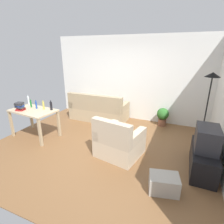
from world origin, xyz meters
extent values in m
cube|color=brown|center=(0.00, 0.00, -0.01)|extent=(5.20, 4.40, 0.02)
cube|color=white|center=(0.00, 2.20, 1.35)|extent=(5.20, 0.10, 2.70)
cube|color=tan|center=(-0.86, 1.65, 0.20)|extent=(1.89, 0.84, 0.40)
cube|color=tan|center=(-0.86, 1.31, 0.66)|extent=(1.89, 0.16, 0.52)
cube|color=tan|center=(0.00, 1.65, 0.51)|extent=(0.16, 0.84, 0.22)
cube|color=tan|center=(-1.72, 1.65, 0.51)|extent=(0.16, 0.84, 0.22)
cube|color=black|center=(2.25, -0.04, 0.24)|extent=(0.44, 1.10, 0.48)
cube|color=#2D2D33|center=(2.25, -0.04, 0.70)|extent=(0.40, 0.60, 0.44)
cube|color=black|center=(2.46, -0.04, 0.70)|extent=(0.01, 0.52, 0.36)
cylinder|color=black|center=(2.25, 0.86, 0.01)|extent=(0.26, 0.26, 0.03)
cylinder|color=black|center=(2.25, 0.86, 0.87)|extent=(0.03, 0.03, 1.68)
cone|color=black|center=(2.25, 0.86, 1.76)|extent=(0.32, 0.32, 0.10)
cube|color=#C6B28E|center=(-1.87, -0.18, 0.74)|extent=(1.26, 0.82, 0.04)
cube|color=tan|center=(-2.46, -0.43, 0.36)|extent=(0.07, 0.07, 0.72)
cube|color=tan|center=(-1.35, -0.55, 0.36)|extent=(0.07, 0.07, 0.72)
cube|color=tan|center=(-2.40, 0.18, 0.36)|extent=(0.07, 0.07, 0.72)
cube|color=tan|center=(-1.29, 0.07, 0.36)|extent=(0.07, 0.07, 0.72)
cylinder|color=brown|center=(1.21, 1.90, 0.11)|extent=(0.24, 0.24, 0.22)
sphere|color=#2D6B28|center=(1.21, 1.90, 0.39)|extent=(0.36, 0.36, 0.36)
cube|color=beige|center=(0.56, -0.13, 0.20)|extent=(1.04, 0.99, 0.40)
cube|color=#C0AD91|center=(0.49, -0.47, 0.66)|extent=(0.91, 0.32, 0.52)
cube|color=#C8B597|center=(0.92, -0.20, 0.51)|extent=(0.31, 0.86, 0.22)
cube|color=#C8B597|center=(0.19, -0.07, 0.51)|extent=(0.31, 0.86, 0.22)
cube|color=#A8A399|center=(1.63, -0.90, 0.15)|extent=(0.54, 0.44, 0.30)
cylinder|color=silver|center=(-2.30, 0.10, 0.89)|extent=(0.05, 0.05, 0.25)
cylinder|color=silver|center=(-2.30, 0.10, 1.03)|extent=(0.02, 0.02, 0.04)
cylinder|color=#1E722D|center=(-2.09, -0.02, 0.86)|extent=(0.04, 0.04, 0.19)
cylinder|color=#1E722D|center=(-2.09, -0.02, 0.97)|extent=(0.02, 0.02, 0.04)
cylinder|color=#2347A3|center=(-1.86, -0.06, 0.86)|extent=(0.04, 0.04, 0.20)
cylinder|color=#2347A3|center=(-1.86, -0.06, 0.98)|extent=(0.02, 0.02, 0.04)
cylinder|color=#BCB24C|center=(-1.63, -0.03, 0.86)|extent=(0.05, 0.05, 0.21)
cylinder|color=#BCB24C|center=(-1.63, -0.03, 0.99)|extent=(0.02, 0.02, 0.04)
cylinder|color=black|center=(-1.42, 0.01, 0.87)|extent=(0.06, 0.06, 0.22)
cylinder|color=black|center=(-1.42, 0.01, 1.00)|extent=(0.03, 0.03, 0.04)
cube|color=maroon|center=(-2.14, -0.33, 0.78)|extent=(0.22, 0.20, 0.04)
cube|color=maroon|center=(-2.13, -0.32, 0.81)|extent=(0.21, 0.13, 0.03)
cube|color=#333338|center=(-2.14, -0.35, 0.85)|extent=(0.27, 0.15, 0.03)
cube|color=navy|center=(-2.15, -0.33, 0.88)|extent=(0.21, 0.18, 0.04)
cube|color=#333338|center=(-2.15, -0.34, 0.92)|extent=(0.21, 0.17, 0.04)
cube|color=#333338|center=(-2.14, -0.34, 0.96)|extent=(0.21, 0.20, 0.03)
camera|label=1|loc=(1.77, -3.45, 2.26)|focal=28.50mm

